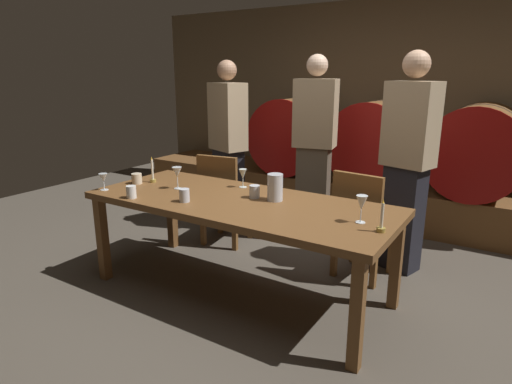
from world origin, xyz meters
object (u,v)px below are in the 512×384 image
(cup_far_left, at_px, (137,179))
(cup_center_left, at_px, (131,192))
(candle_left, at_px, (153,175))
(wine_glass_far_left, at_px, (103,178))
(dining_table, at_px, (239,209))
(candle_right, at_px, (381,223))
(wine_barrel_right, at_px, (478,149))
(guest_left, at_px, (228,145))
(wine_barrel_left, at_px, (298,134))
(chair_right, at_px, (361,220))
(guest_center, at_px, (314,149))
(guest_right, at_px, (407,163))
(cup_far_right, at_px, (254,192))
(wine_glass_center_right, at_px, (243,175))
(wine_glass_far_right, at_px, (362,203))
(cup_center_right, at_px, (184,195))
(wine_glass_center_left, at_px, (177,173))
(pitcher, at_px, (275,187))
(wine_barrel_center, at_px, (379,141))
(chair_left, at_px, (223,195))

(cup_far_left, bearing_deg, cup_center_left, -48.00)
(candle_left, relative_size, wine_glass_far_left, 1.63)
(dining_table, xyz_separation_m, candle_right, (1.05, -0.10, 0.12))
(wine_barrel_right, height_order, guest_left, guest_left)
(wine_barrel_left, xyz_separation_m, chair_right, (1.38, -1.61, -0.38))
(guest_center, relative_size, guest_right, 1.00)
(guest_center, bearing_deg, cup_far_right, 82.37)
(wine_glass_center_right, relative_size, wine_glass_far_right, 0.87)
(candle_right, distance_m, cup_far_left, 2.02)
(cup_center_right, bearing_deg, wine_glass_center_left, 139.51)
(candle_left, bearing_deg, dining_table, -2.86)
(dining_table, height_order, pitcher, pitcher)
(wine_glass_far_right, height_order, cup_center_right, wine_glass_far_right)
(wine_barrel_center, height_order, cup_far_right, wine_barrel_center)
(wine_barrel_center, distance_m, chair_right, 1.69)
(guest_left, bearing_deg, candle_right, 168.60)
(wine_glass_far_right, bearing_deg, wine_barrel_right, 80.53)
(wine_glass_far_right, relative_size, cup_center_left, 1.88)
(wine_glass_far_right, height_order, cup_far_left, wine_glass_far_right)
(cup_far_right, bearing_deg, wine_glass_center_left, -170.63)
(wine_barrel_left, distance_m, wine_barrel_center, 1.00)
(chair_left, height_order, wine_glass_center_right, chair_left)
(pitcher, relative_size, wine_glass_far_right, 1.12)
(candle_right, height_order, cup_far_right, candle_right)
(wine_glass_center_left, bearing_deg, pitcher, 9.06)
(wine_barrel_left, distance_m, guest_left, 1.20)
(pitcher, distance_m, cup_center_right, 0.64)
(cup_far_left, height_order, cup_center_left, cup_center_left)
(wine_barrel_right, height_order, cup_center_right, wine_barrel_right)
(wine_barrel_right, bearing_deg, cup_far_left, -133.56)
(dining_table, relative_size, candle_right, 11.40)
(wine_glass_far_left, bearing_deg, wine_barrel_right, 48.81)
(dining_table, relative_size, chair_left, 2.54)
(guest_right, bearing_deg, cup_center_left, 58.58)
(wine_barrel_left, height_order, wine_glass_far_right, wine_barrel_left)
(wine_glass_center_left, distance_m, cup_far_right, 0.66)
(wine_barrel_left, height_order, candle_left, wine_barrel_left)
(wine_barrel_center, bearing_deg, wine_glass_far_right, -75.40)
(wine_barrel_left, distance_m, dining_table, 2.43)
(wine_barrel_center, relative_size, candle_left, 4.37)
(candle_left, bearing_deg, cup_center_right, -25.65)
(guest_right, distance_m, wine_glass_center_right, 1.32)
(chair_left, xyz_separation_m, pitcher, (0.89, -0.58, 0.33))
(wine_glass_center_right, bearing_deg, chair_right, 25.50)
(chair_right, distance_m, guest_center, 0.98)
(chair_left, relative_size, cup_far_left, 10.43)
(wine_glass_far_right, relative_size, cup_far_right, 1.84)
(guest_left, bearing_deg, wine_glass_center_right, 152.46)
(chair_right, distance_m, guest_right, 0.60)
(wine_glass_far_right, bearing_deg, candle_right, -30.82)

